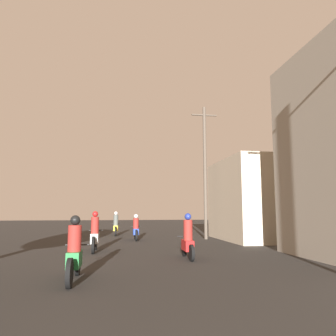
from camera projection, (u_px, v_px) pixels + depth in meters
motorcycle_green at (74, 255)px, 7.92m from camera, size 0.60×2.15×1.58m
motorcycle_red at (188, 240)px, 11.64m from camera, size 0.60×1.84×1.60m
motorcycle_white at (95, 235)px, 13.65m from camera, size 0.60×2.13×1.67m
motorcycle_blue at (136, 230)px, 18.93m from camera, size 0.60×2.01×1.49m
motorcycle_yellow at (116, 226)px, 22.50m from camera, size 0.60×1.96×1.63m
building_right_far at (268, 200)px, 19.43m from camera, size 5.63×6.22×4.65m
utility_pole_far at (205, 169)px, 20.05m from camera, size 1.60×0.20×8.13m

